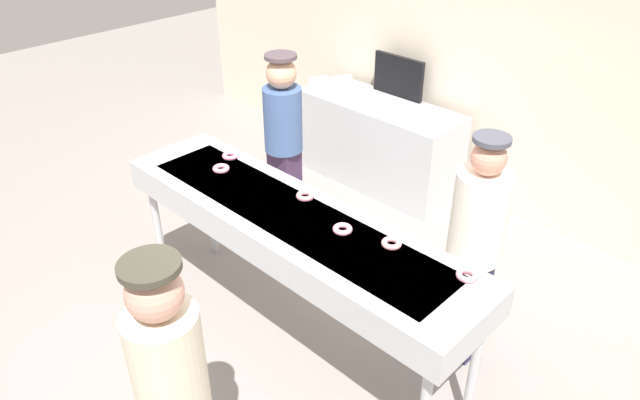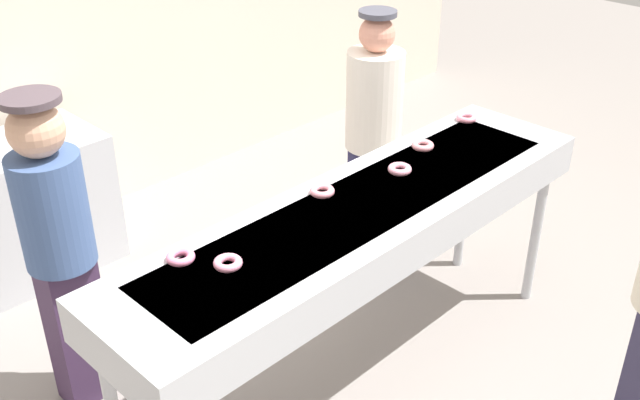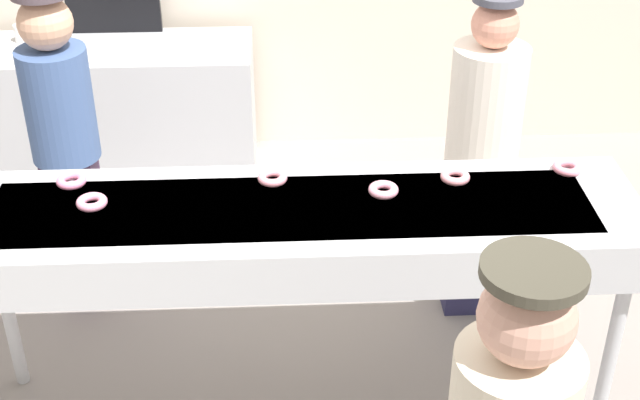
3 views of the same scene
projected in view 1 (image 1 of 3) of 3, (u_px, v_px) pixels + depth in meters
The scene contains 18 objects.
ground_plane at pixel (295, 338), 4.10m from camera, with size 16.00×16.00×0.00m, color gray.
back_wall at pixel (516, 34), 4.83m from camera, with size 8.00×0.12×3.20m, color beige.
fryer_conveyor at pixel (291, 228), 3.61m from camera, with size 2.63×0.65×1.03m.
strawberry_donut_0 at pixel (392, 243), 3.27m from camera, with size 0.12×0.12×0.03m, color pink.
strawberry_donut_1 at pixel (343, 229), 3.39m from camera, with size 0.12×0.12×0.03m, color pink.
strawberry_donut_2 at pixel (221, 169), 4.02m from camera, with size 0.12×0.12×0.03m, color pink.
strawberry_donut_3 at pixel (467, 275), 3.03m from camera, with size 0.12×0.12×0.03m, color pink.
strawberry_donut_4 at pixel (305, 196), 3.71m from camera, with size 0.12×0.12×0.03m, color pink.
strawberry_donut_5 at pixel (230, 156), 4.18m from camera, with size 0.12×0.12×0.03m, color pink.
worker_baker at pixel (475, 242), 3.54m from camera, with size 0.33×0.33×1.60m.
worker_assistant at pixel (283, 138), 4.78m from camera, with size 0.31×0.31×1.59m.
customer_waiting at pixel (173, 391), 2.57m from camera, with size 0.32×0.32×1.61m.
prep_counter at pixel (378, 143), 5.78m from camera, with size 1.63×0.61×0.84m, color #B7BABF.
paper_cup_0 at pixel (360, 101), 5.45m from camera, with size 0.09×0.09×0.10m, color white.
paper_cup_1 at pixel (314, 83), 5.86m from camera, with size 0.09×0.09×0.10m, color white.
paper_cup_2 at pixel (348, 81), 5.91m from camera, with size 0.09×0.09×0.10m, color white.
paper_cup_3 at pixel (324, 82), 5.89m from camera, with size 0.09×0.09×0.10m, color white.
menu_display at pixel (398, 76), 5.61m from camera, with size 0.56×0.04×0.39m, color black.
Camera 1 is at (2.21, -2.02, 2.97)m, focal length 33.04 mm.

